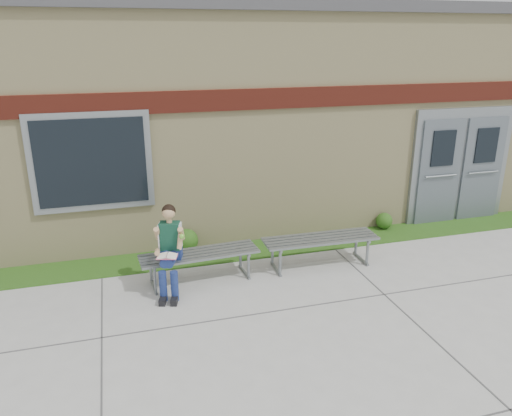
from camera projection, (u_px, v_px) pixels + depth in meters
name	position (u px, v px, depth m)	size (l,w,h in m)	color
ground	(337.00, 323.00, 6.62)	(80.00, 80.00, 0.00)	#9E9E99
grass_strip	(275.00, 247.00, 8.98)	(16.00, 0.80, 0.02)	#295215
school_building	(230.00, 106.00, 11.38)	(16.20, 6.22, 4.20)	beige
bench_left	(200.00, 259.00, 7.65)	(1.84, 0.63, 0.47)	slate
bench_right	(320.00, 244.00, 8.18)	(1.90, 0.56, 0.49)	slate
girl	(170.00, 247.00, 7.25)	(0.50, 0.80, 1.31)	navy
shrub_mid	(187.00, 240.00, 8.73)	(0.40, 0.40, 0.40)	#295215
shrub_east	(384.00, 221.00, 9.77)	(0.32, 0.32, 0.32)	#295215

